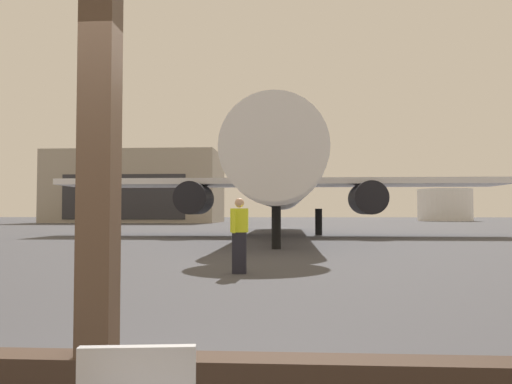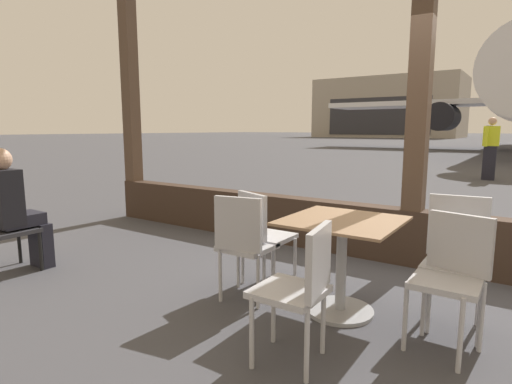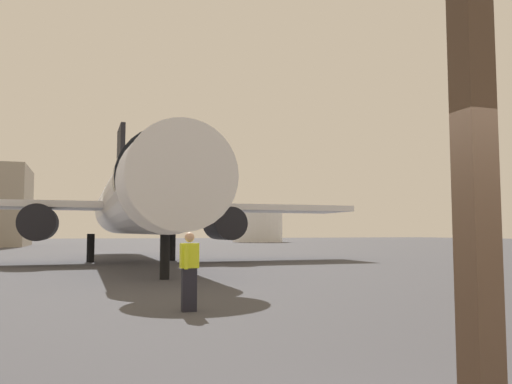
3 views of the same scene
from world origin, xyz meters
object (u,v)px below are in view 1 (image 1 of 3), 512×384
at_px(airplane, 280,177).
at_px(fuel_storage_tank, 445,205).
at_px(ground_crew_worker, 239,234).
at_px(distant_hangar, 138,188).

height_order(airplane, fuel_storage_tank, airplane).
distance_m(ground_crew_worker, fuel_storage_tank, 80.94).
relative_size(airplane, fuel_storage_tank, 3.34).
xyz_separation_m(ground_crew_worker, fuel_storage_tank, (27.75, 76.01, 1.78)).
xyz_separation_m(distant_hangar, fuel_storage_tank, (48.22, 15.82, -2.29)).
height_order(airplane, ground_crew_worker, airplane).
bearing_deg(airplane, distant_hangar, 117.17).
distance_m(airplane, fuel_storage_tank, 63.12).
bearing_deg(fuel_storage_tank, airplane, -115.40).
xyz_separation_m(airplane, ground_crew_worker, (-0.68, -18.99, -2.63)).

